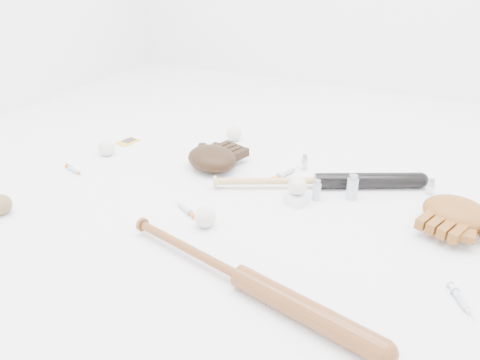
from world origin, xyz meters
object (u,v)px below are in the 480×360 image
at_px(bat_wood, 241,277).
at_px(bat_dark, 317,181).
at_px(glove_dark, 212,158).
at_px(pedestal, 297,198).

bearing_deg(bat_wood, bat_dark, 101.99).
xyz_separation_m(bat_dark, glove_dark, (-0.42, -0.03, 0.02)).
height_order(glove_dark, pedestal, glove_dark).
distance_m(glove_dark, pedestal, 0.41).
bearing_deg(bat_dark, pedestal, -129.39).
distance_m(bat_dark, glove_dark, 0.42).
height_order(bat_dark, pedestal, bat_dark).
height_order(bat_wood, pedestal, bat_wood).
xyz_separation_m(bat_dark, pedestal, (-0.03, -0.14, -0.01)).
relative_size(bat_wood, pedestal, 13.01).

